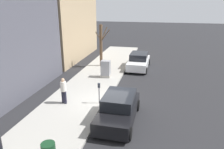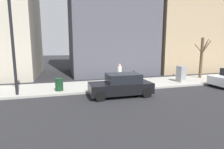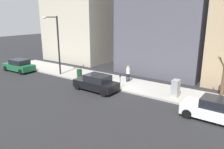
{
  "view_description": "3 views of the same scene",
  "coord_description": "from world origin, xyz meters",
  "px_view_note": "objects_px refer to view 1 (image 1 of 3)",
  "views": [
    {
      "loc": [
        -3.1,
        12.17,
        6.26
      ],
      "look_at": [
        -0.07,
        -1.23,
        1.66
      ],
      "focal_mm": 35.0,
      "sensor_mm": 36.0,
      "label": 1
    },
    {
      "loc": [
        -12.03,
        5.47,
        3.3
      ],
      "look_at": [
        0.11,
        2.0,
        1.3
      ],
      "focal_mm": 28.0,
      "sensor_mm": 36.0,
      "label": 2
    },
    {
      "loc": [
        -15.85,
        -10.54,
        6.75
      ],
      "look_at": [
        0.92,
        1.38,
        1.14
      ],
      "focal_mm": 35.0,
      "sensor_mm": 36.0,
      "label": 3
    }
  ],
  "objects_px": {
    "parked_car_white": "(139,61)",
    "streetlamp": "(1,108)",
    "bare_tree": "(101,44)",
    "parked_car_black": "(119,109)",
    "parking_meter": "(99,91)",
    "utility_box": "(106,69)",
    "pedestrian_near_meter": "(63,89)"
  },
  "relations": [
    {
      "from": "parked_car_black",
      "to": "streetlamp",
      "type": "distance_m",
      "value": 7.63
    },
    {
      "from": "streetlamp",
      "to": "parking_meter",
      "type": "bearing_deg",
      "value": -88.85
    },
    {
      "from": "parked_car_white",
      "to": "streetlamp",
      "type": "bearing_deg",
      "value": 86.54
    },
    {
      "from": "bare_tree",
      "to": "parked_car_black",
      "type": "bearing_deg",
      "value": 110.44
    },
    {
      "from": "pedestrian_near_meter",
      "to": "parked_car_black",
      "type": "bearing_deg",
      "value": 9.71
    },
    {
      "from": "parking_meter",
      "to": "streetlamp",
      "type": "xyz_separation_m",
      "value": [
        -0.17,
        8.34,
        3.04
      ]
    },
    {
      "from": "streetlamp",
      "to": "pedestrian_near_meter",
      "type": "distance_m",
      "value": 8.72
    },
    {
      "from": "utility_box",
      "to": "bare_tree",
      "type": "distance_m",
      "value": 3.84
    },
    {
      "from": "parked_car_black",
      "to": "parking_meter",
      "type": "xyz_separation_m",
      "value": [
        1.55,
        -1.59,
        0.24
      ]
    },
    {
      "from": "parked_car_white",
      "to": "pedestrian_near_meter",
      "type": "distance_m",
      "value": 9.79
    },
    {
      "from": "parking_meter",
      "to": "pedestrian_near_meter",
      "type": "distance_m",
      "value": 2.22
    },
    {
      "from": "utility_box",
      "to": "streetlamp",
      "type": "bearing_deg",
      "value": 94.37
    },
    {
      "from": "pedestrian_near_meter",
      "to": "utility_box",
      "type": "bearing_deg",
      "value": 103.0
    },
    {
      "from": "utility_box",
      "to": "parking_meter",
      "type": "bearing_deg",
      "value": 99.68
    },
    {
      "from": "parked_car_black",
      "to": "bare_tree",
      "type": "distance_m",
      "value": 10.67
    },
    {
      "from": "streetlamp",
      "to": "pedestrian_near_meter",
      "type": "relative_size",
      "value": 3.92
    },
    {
      "from": "parking_meter",
      "to": "pedestrian_near_meter",
      "type": "bearing_deg",
      "value": 12.16
    },
    {
      "from": "utility_box",
      "to": "pedestrian_near_meter",
      "type": "relative_size",
      "value": 0.86
    },
    {
      "from": "parked_car_white",
      "to": "parked_car_black",
      "type": "bearing_deg",
      "value": 91.21
    },
    {
      "from": "parked_car_white",
      "to": "utility_box",
      "type": "distance_m",
      "value": 4.33
    },
    {
      "from": "parked_car_black",
      "to": "streetlamp",
      "type": "relative_size",
      "value": 0.65
    },
    {
      "from": "parked_car_white",
      "to": "bare_tree",
      "type": "relative_size",
      "value": 1.04
    },
    {
      "from": "pedestrian_near_meter",
      "to": "streetlamp",
      "type": "bearing_deg",
      "value": -46.97
    },
    {
      "from": "parking_meter",
      "to": "utility_box",
      "type": "relative_size",
      "value": 0.94
    },
    {
      "from": "parked_car_black",
      "to": "parked_car_white",
      "type": "bearing_deg",
      "value": -89.3
    },
    {
      "from": "utility_box",
      "to": "streetlamp",
      "type": "xyz_separation_m",
      "value": [
        -1.02,
        13.33,
        3.17
      ]
    },
    {
      "from": "bare_tree",
      "to": "pedestrian_near_meter",
      "type": "xyz_separation_m",
      "value": [
        0.03,
        8.77,
        -1.2
      ]
    },
    {
      "from": "parking_meter",
      "to": "parked_car_white",
      "type": "bearing_deg",
      "value": -100.3
    },
    {
      "from": "pedestrian_near_meter",
      "to": "parked_car_white",
      "type": "bearing_deg",
      "value": 94.19
    },
    {
      "from": "parked_car_white",
      "to": "utility_box",
      "type": "relative_size",
      "value": 2.96
    },
    {
      "from": "streetlamp",
      "to": "bare_tree",
      "type": "distance_m",
      "value": 16.89
    },
    {
      "from": "parking_meter",
      "to": "parked_car_black",
      "type": "bearing_deg",
      "value": 134.32
    }
  ]
}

